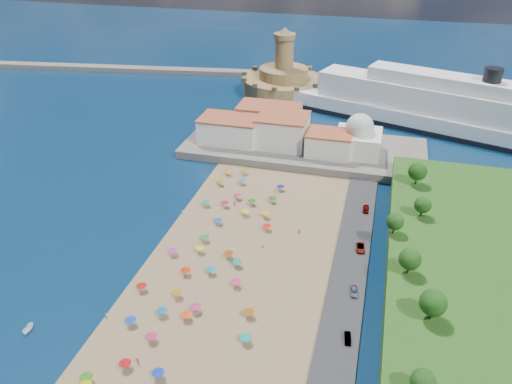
# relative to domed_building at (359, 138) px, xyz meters

# --- Properties ---
(ground) EXTENTS (700.00, 700.00, 0.00)m
(ground) POSITION_rel_domed_building_xyz_m (-30.00, -71.00, -8.97)
(ground) COLOR #071938
(ground) RESTS_ON ground
(terrace) EXTENTS (90.00, 36.00, 3.00)m
(terrace) POSITION_rel_domed_building_xyz_m (-20.00, 2.00, -7.47)
(terrace) COLOR #59544C
(terrace) RESTS_ON ground
(jetty) EXTENTS (18.00, 70.00, 2.40)m
(jetty) POSITION_rel_domed_building_xyz_m (-42.00, 37.00, -7.77)
(jetty) COLOR #59544C
(jetty) RESTS_ON ground
(breakwater) EXTENTS (199.03, 34.77, 2.60)m
(breakwater) POSITION_rel_domed_building_xyz_m (-140.00, 82.00, -7.67)
(breakwater) COLOR #59544C
(breakwater) RESTS_ON ground
(waterfront_buildings) EXTENTS (57.00, 29.00, 11.00)m
(waterfront_buildings) POSITION_rel_domed_building_xyz_m (-33.05, 2.64, -1.10)
(waterfront_buildings) COLOR silver
(waterfront_buildings) RESTS_ON terrace
(domed_building) EXTENTS (16.00, 16.00, 15.00)m
(domed_building) POSITION_rel_domed_building_xyz_m (0.00, 0.00, 0.00)
(domed_building) COLOR silver
(domed_building) RESTS_ON terrace
(fortress) EXTENTS (40.00, 40.00, 32.40)m
(fortress) POSITION_rel_domed_building_xyz_m (-42.00, 67.00, -2.29)
(fortress) COLOR olive
(fortress) RESTS_ON ground
(cruise_ship) EXTENTS (130.03, 58.22, 28.45)m
(cruise_ship) POSITION_rel_domed_building_xyz_m (29.54, 38.69, -0.55)
(cruise_ship) COLOR black
(cruise_ship) RESTS_ON ground
(beach_parasols) EXTENTS (31.31, 118.36, 2.20)m
(beach_parasols) POSITION_rel_domed_building_xyz_m (-31.45, -81.38, -6.83)
(beach_parasols) COLOR gray
(beach_parasols) RESTS_ON beach
(beachgoers) EXTENTS (38.42, 95.79, 1.88)m
(beachgoers) POSITION_rel_domed_building_xyz_m (-30.52, -71.31, -7.88)
(beachgoers) COLOR tan
(beachgoers) RESTS_ON beach
(moored_boats) EXTENTS (11.57, 25.84, 1.43)m
(moored_boats) POSITION_rel_domed_building_xyz_m (-56.60, -117.34, -8.28)
(moored_boats) COLOR white
(moored_boats) RESTS_ON ground
(parked_cars) EXTENTS (2.55, 58.10, 1.45)m
(parked_cars) POSITION_rel_domed_building_xyz_m (6.00, -60.37, -7.61)
(parked_cars) COLOR gray
(parked_cars) RESTS_ON promenade
(hillside_trees) EXTENTS (13.75, 108.83, 7.35)m
(hillside_trees) POSITION_rel_domed_building_xyz_m (19.10, -76.33, 1.11)
(hillside_trees) COLOR #382314
(hillside_trees) RESTS_ON hillside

